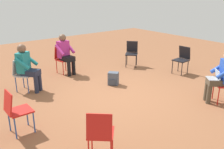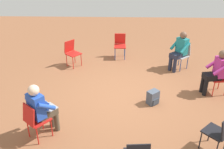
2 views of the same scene
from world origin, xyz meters
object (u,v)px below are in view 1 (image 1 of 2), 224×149
person_with_laptop (222,74)px  person_in_teal (27,65)px  chair_south (16,109)px  chair_northwest (132,52)px  chair_southwest (22,72)px  chair_north (182,58)px  chair_west (62,57)px  chair_southeast (100,132)px  backpack_near_laptop_user (113,79)px  person_in_magenta (65,52)px

person_with_laptop → person_in_teal: size_ratio=1.00×
chair_south → chair_northwest: bearing=112.0°
chair_southwest → person_in_teal: person_in_teal is taller
chair_southwest → chair_north: 4.74m
chair_north → chair_northwest: bearing=18.9°
chair_northwest → person_in_teal: size_ratio=0.69×
chair_west → chair_north: 3.76m
chair_southeast → backpack_near_laptop_user: size_ratio=2.36×
chair_southwest → person_in_magenta: size_ratio=0.69×
chair_south → person_in_magenta: (-2.51, 2.37, 0.20)m
chair_north → person_in_magenta: size_ratio=0.69×
person_in_magenta → backpack_near_laptop_user: bearing=99.8°
chair_west → backpack_near_laptop_user: 1.96m
chair_southeast → person_in_teal: bearing=129.1°
chair_southwest → person_with_laptop: 4.90m
person_with_laptop → chair_south: bearing=109.5°
chair_southeast → chair_north: same height
chair_west → person_in_teal: bearing=21.2°
chair_north → backpack_near_laptop_user: (-0.55, -2.31, -0.34)m
chair_south → person_in_magenta: bearing=136.5°
chair_north → backpack_near_laptop_user: 2.40m
person_in_magenta → backpack_near_laptop_user: 1.85m
person_in_teal → chair_southeast: bearing=48.6°
chair_south → person_with_laptop: (1.59, 4.16, 0.20)m
chair_west → chair_southeast: bearing=60.7°
chair_southwest → person_in_magenta: person_in_magenta is taller
chair_southwest → chair_west: same height
chair_west → chair_north: bearing=131.8°
chair_south → chair_west: (-2.68, 2.35, 0.00)m
chair_west → person_with_laptop: (4.27, 1.81, 0.20)m
chair_south → chair_northwest: 4.93m
chair_south → person_in_magenta: person_in_magenta is taller
chair_southeast → person_in_teal: (-3.43, 0.18, 0.20)m
chair_north → person_in_teal: person_in_teal is taller
chair_northwest → person_with_laptop: person_with_laptop is taller
chair_south → chair_north: 5.25m
backpack_near_laptop_user → person_in_teal: bearing=-117.2°
chair_west → chair_south: bearing=40.2°
chair_southeast → chair_west: same height
chair_west → chair_north: size_ratio=1.00×
chair_southwest → person_with_laptop: (3.59, 3.34, 0.20)m
person_in_teal → chair_north: bearing=121.5°
chair_south → backpack_near_laptop_user: (-0.84, 2.93, -0.34)m
chair_south → chair_southeast: (1.57, 0.74, 0.00)m
person_with_laptop → person_in_teal: same height
chair_southwest → person_in_teal: (0.13, 0.10, 0.20)m
chair_west → chair_northwest: bearing=151.2°
chair_south → chair_northwest: size_ratio=1.00×
chair_southeast → chair_northwest: bearing=84.1°
chair_southeast → chair_north: size_ratio=1.00×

